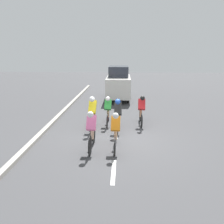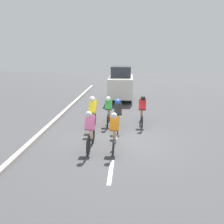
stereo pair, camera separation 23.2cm
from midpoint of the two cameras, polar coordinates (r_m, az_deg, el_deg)
name	(u,v)px [view 2 (the right image)]	position (r m, az deg, el deg)	size (l,w,h in m)	color
ground_plane	(116,139)	(8.98, 1.70, -7.01)	(60.00, 60.00, 0.00)	#424244
lane_stripe_near	(111,171)	(6.70, 0.69, -15.26)	(0.12, 1.40, 0.01)	white
lane_stripe_mid	(116,133)	(9.59, 1.88, -5.49)	(0.12, 1.40, 0.01)	white
lane_stripe_far	(119,113)	(12.63, 2.48, -0.32)	(0.12, 1.40, 0.01)	white
curb	(45,130)	(10.20, -16.44, -4.44)	(0.20, 26.27, 0.14)	#A8A399
cyclist_red	(142,110)	(10.49, 8.49, 0.59)	(0.34, 1.66, 1.49)	black
cyclist_green	(109,109)	(10.50, -0.27, 0.67)	(0.34, 1.64, 1.44)	black
cyclist_pink	(90,129)	(7.77, -4.82, -4.54)	(0.33, 1.72, 1.51)	black
cyclist_black	(118,114)	(9.59, 2.29, -0.44)	(0.33, 1.69, 1.52)	black
cyclist_orange	(114,130)	(7.74, 1.49, -4.73)	(0.33, 1.67, 1.46)	black
cyclist_yellow	(93,112)	(9.80, -4.35, 0.03)	(0.36, 1.67, 1.59)	black
support_car	(121,83)	(16.29, 2.78, 7.51)	(1.70, 3.87, 2.42)	black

